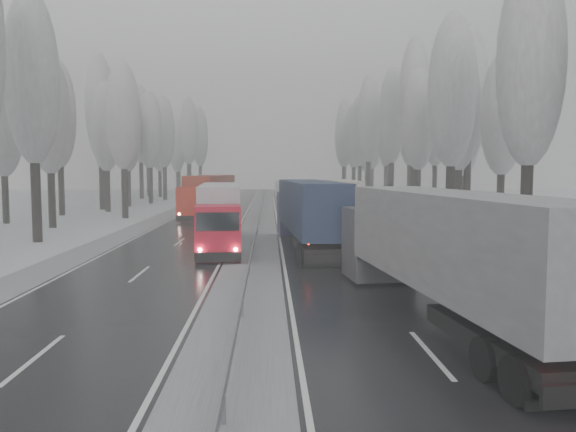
{
  "coord_description": "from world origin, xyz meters",
  "views": [
    {
      "loc": [
        0.91,
        -14.6,
        4.97
      ],
      "look_at": [
        2.06,
        19.03,
        2.2
      ],
      "focal_mm": 35.0,
      "sensor_mm": 36.0,
      "label": 1
    }
  ],
  "objects": [
    {
      "name": "median_guardrail",
      "position": [
        0.0,
        29.99,
        0.6
      ],
      "size": [
        0.12,
        200.0,
        0.76
      ],
      "color": "slate",
      "rests_on": "ground"
    },
    {
      "name": "tree_33",
      "position": [
        19.77,
        93.21,
        9.26
      ],
      "size": [
        3.6,
        3.6,
        14.33
      ],
      "color": "black",
      "rests_on": "ground"
    },
    {
      "name": "truck_red_red",
      "position": [
        -5.45,
        45.24,
        2.56
      ],
      "size": [
        4.56,
        17.23,
        4.38
      ],
      "rotation": [
        0.0,
        0.0,
        -0.11
      ],
      "color": "red",
      "rests_on": "ground"
    },
    {
      "name": "tree_63",
      "position": [
        -21.85,
        47.73,
        10.89
      ],
      "size": [
        3.6,
        3.6,
        16.88
      ],
      "color": "black",
      "rests_on": "ground"
    },
    {
      "name": "tree_67",
      "position": [
        -19.54,
        66.35,
        11.03
      ],
      "size": [
        3.6,
        3.6,
        17.09
      ],
      "color": "black",
      "rests_on": "ground"
    },
    {
      "name": "tree_68",
      "position": [
        -16.58,
        69.11,
        10.75
      ],
      "size": [
        3.6,
        3.6,
        16.65
      ],
      "color": "black",
      "rests_on": "ground"
    },
    {
      "name": "tree_27",
      "position": [
        24.72,
        65.27,
        11.36
      ],
      "size": [
        3.6,
        3.6,
        17.62
      ],
      "color": "black",
      "rests_on": "ground"
    },
    {
      "name": "carriageway_right",
      "position": [
        5.25,
        30.0,
        0.01
      ],
      "size": [
        7.5,
        200.0,
        0.03
      ],
      "primitive_type": "cube",
      "color": "black",
      "rests_on": "ground"
    },
    {
      "name": "tree_20",
      "position": [
        17.9,
        35.17,
        10.14
      ],
      "size": [
        3.6,
        3.6,
        15.71
      ],
      "color": "black",
      "rests_on": "ground"
    },
    {
      "name": "tree_23",
      "position": [
        23.31,
        49.6,
        8.77
      ],
      "size": [
        3.6,
        3.6,
        13.55
      ],
      "color": "black",
      "rests_on": "ground"
    },
    {
      "name": "tree_39",
      "position": [
        21.55,
        120.73,
        10.45
      ],
      "size": [
        3.6,
        3.6,
        16.19
      ],
      "color": "black",
      "rests_on": "ground"
    },
    {
      "name": "tree_79",
      "position": [
        -20.33,
        119.31,
        11.01
      ],
      "size": [
        3.6,
        3.6,
        17.07
      ],
      "color": "black",
      "rests_on": "ground"
    },
    {
      "name": "tree_72",
      "position": [
        -18.93,
        88.54,
        9.76
      ],
      "size": [
        3.6,
        3.6,
        15.11
      ],
      "color": "black",
      "rests_on": "ground"
    },
    {
      "name": "tree_64",
      "position": [
        -18.26,
        52.71,
        9.96
      ],
      "size": [
        3.6,
        3.6,
        15.42
      ],
      "color": "black",
      "rests_on": "ground"
    },
    {
      "name": "tree_18",
      "position": [
        14.51,
        27.03,
        10.7
      ],
      "size": [
        3.6,
        3.6,
        16.58
      ],
      "color": "black",
      "rests_on": "ground"
    },
    {
      "name": "tree_69",
      "position": [
        -21.42,
        73.11,
        12.46
      ],
      "size": [
        3.6,
        3.6,
        19.35
      ],
      "color": "black",
      "rests_on": "ground"
    },
    {
      "name": "tree_19",
      "position": [
        20.02,
        31.03,
        9.42
      ],
      "size": [
        3.6,
        3.6,
        14.57
      ],
      "color": "black",
      "rests_on": "ground"
    },
    {
      "name": "tree_60",
      "position": [
        -17.75,
        34.2,
        9.59
      ],
      "size": [
        3.6,
        3.6,
        14.84
      ],
      "color": "black",
      "rests_on": "ground"
    },
    {
      "name": "tree_30",
      "position": [
        16.56,
        81.7,
        11.52
      ],
      "size": [
        3.6,
        3.6,
        17.86
      ],
      "color": "black",
      "rests_on": "ground"
    },
    {
      "name": "tree_36",
      "position": [
        17.04,
        106.16,
        13.02
      ],
      "size": [
        3.6,
        3.6,
        20.23
      ],
      "color": "black",
      "rests_on": "ground"
    },
    {
      "name": "tree_37",
      "position": [
        24.02,
        110.16,
        10.56
      ],
      "size": [
        3.6,
        3.6,
        16.37
      ],
      "color": "black",
      "rests_on": "ground"
    },
    {
      "name": "tree_25",
      "position": [
        24.81,
        55.02,
        12.52
      ],
      "size": [
        3.6,
        3.6,
        19.44
      ],
      "color": "black",
      "rests_on": "ground"
    },
    {
      "name": "truck_red_white",
      "position": [
        -2.36,
        22.48,
        2.33
      ],
      "size": [
        3.59,
        15.66,
        3.99
      ],
      "rotation": [
        0.0,
        0.0,
        0.07
      ],
      "color": "red",
      "rests_on": "ground"
    },
    {
      "name": "median_slush",
      "position": [
        0.0,
        30.0,
        0.02
      ],
      "size": [
        3.0,
        200.0,
        0.04
      ],
      "primitive_type": "cube",
      "color": "#9C9FA4",
      "rests_on": "ground"
    },
    {
      "name": "tree_61",
      "position": [
        -23.52,
        38.2,
        9.02
      ],
      "size": [
        3.6,
        3.6,
        13.95
      ],
      "color": "black",
      "rests_on": "ground"
    },
    {
      "name": "box_truck_distant",
      "position": [
        3.83,
        92.79,
        1.56
      ],
      "size": [
        3.47,
        8.43,
        3.06
      ],
      "rotation": [
        0.0,
        0.0,
        -0.12
      ],
      "color": "silver",
      "rests_on": "ground"
    },
    {
      "name": "ground",
      "position": [
        0.0,
        0.0,
        0.0
      ],
      "size": [
        260.0,
        260.0,
        0.0
      ],
      "primitive_type": "plane",
      "color": "silver",
      "rests_on": "ground"
    },
    {
      "name": "tree_28",
      "position": [
        16.34,
        71.95,
        12.64
      ],
      "size": [
        3.6,
        3.6,
        19.62
      ],
      "color": "black",
      "rests_on": "ground"
    },
    {
      "name": "tree_24",
      "position": [
        17.9,
        51.02,
        13.19
      ],
      "size": [
        3.6,
        3.6,
        20.49
      ],
      "color": "black",
      "rests_on": "ground"
    },
    {
      "name": "truck_cream_box",
      "position": [
        8.2,
        41.96,
        2.31
      ],
      "size": [
        2.49,
        15.43,
        3.95
      ],
      "rotation": [
        0.0,
        0.0,
        -0.0
      ],
      "color": "#B1AA9D",
      "rests_on": "ground"
    },
    {
      "name": "truck_blue_box",
      "position": [
        3.35,
        20.43,
        2.5
      ],
      "size": [
        3.67,
        16.83,
        4.29
      ],
      "rotation": [
        0.0,
        0.0,
        0.06
      ],
      "color": "#1E1E4C",
      "rests_on": "ground"
    },
    {
      "name": "tree_22",
      "position": [
        17.02,
        45.6,
        10.24
      ],
      "size": [
        3.6,
        3.6,
        15.86
      ],
      "color": "black",
      "rests_on": "ground"
    },
    {
      "name": "tree_65",
      "position": [
        -20.05,
        56.71,
        12.55
      ],
      "size": [
        3.6,
        3.6,
        19.48
      ],
      "color": "black",
      "rests_on": "ground"
    },
    {
      "name": "tree_73",
      "position": [
        -21.82,
        92.54,
        11.11
      ],
      "size": [
        3.6,
        3.6,
        17.22
      ],
      "color": "black",
      "rests_on": "ground"
    },
    {
      "name": "tree_21",
      "position": [
        20.12,
        39.17,
        12.0
      ],
      "size": [
        3.6,
        3.6,
        18.62
      ],
      "color": "black",
      "rests_on": "ground"
    },
    {
      "name": "tree_78",
      "position": [
        -17.56,
        115.31,
        12.59
      ],
      "size": [
        3.6,
        3.6,
        19.55
      ],
      "color": "black",
      "rests_on": "ground"
    },
    {
      "name": "tree_38",
      "position": [
        18.73,
        116.73,
        11.59
      ],
      "size": [
        3.6,
        3.6,
        17.97
      ],
      "color": "black",
      "rests_on": "ground"
    },
    {
      "name": "tree_76",
      "position": [
        -14.05,
        108.72,
        11.95
      ],
      "size": [
        3.6,
        3.6,
        18.55
      ],
      "color": "black",
      "rests_on": "ground"
    },
    {
      "name": "tree_74",
      "position": [
        -15.07,
        99.33,
        12.67
      ],
      "size": [
        3.6,
        3.6,
        19.68
      ],
      "color": "black",
      "rests_on": "ground"
    },
    {
      "name": "tree_32",
      "position": [
        16.63,
        89.21,
        11.18
      ],
      "size": [
        3.6,
        3.6,
        17.33
      ],
      "color": "black",
      "rests_on": "ground"
    },
    {
      "name": "tree_71",
      "position": [
        -21.09,
        83.19,
        12.63
      ],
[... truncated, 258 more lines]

